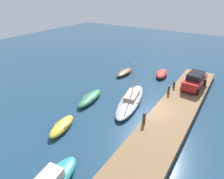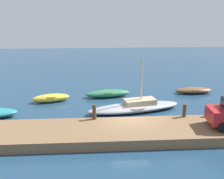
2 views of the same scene
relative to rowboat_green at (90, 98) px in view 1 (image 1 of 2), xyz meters
The scene contains 11 objects.
ground_plane 6.41m from the rowboat_green, 79.26° to the right, with size 84.00×84.00×0.00m, color navy.
dock_platform 8.36m from the rowboat_green, 81.81° to the right, with size 24.85×3.55×0.62m, color brown.
rowboat_green is the anchor object (origin of this frame).
rowboat_red 11.27m from the rowboat_green, 20.54° to the right, with size 3.49×1.88×0.70m.
sailboat_grey 4.29m from the rowboat_green, 62.78° to the right, with size 7.75×3.49×4.24m.
dinghy_yellow 5.13m from the rowboat_green, 168.13° to the right, with size 3.37×1.83×0.68m.
rowboat_brown 8.38m from the rowboat_green, ahead, with size 3.63×1.30×0.57m.
mooring_post_west 6.91m from the rowboat_green, 100.38° to the right, with size 0.26×0.26×1.01m, color #47331E.
mooring_post_mid_west 8.38m from the rowboat_green, 54.05° to the right, with size 0.24×0.24×0.90m, color #47331E.
mooring_post_mid_east 9.56m from the rowboat_green, 45.09° to the right, with size 0.23×0.23×0.75m, color #47331E.
parked_car 11.76m from the rowboat_green, 47.57° to the right, with size 4.24×2.08×1.81m.
Camera 1 is at (-15.00, -5.54, 10.59)m, focal length 31.56 mm.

